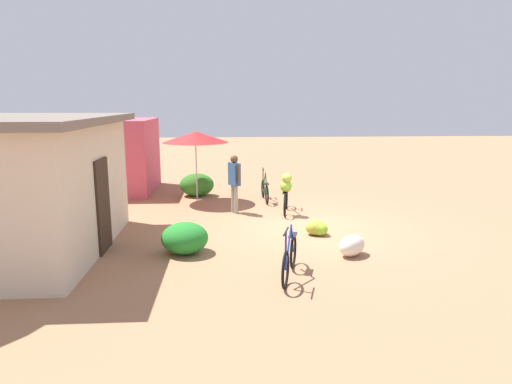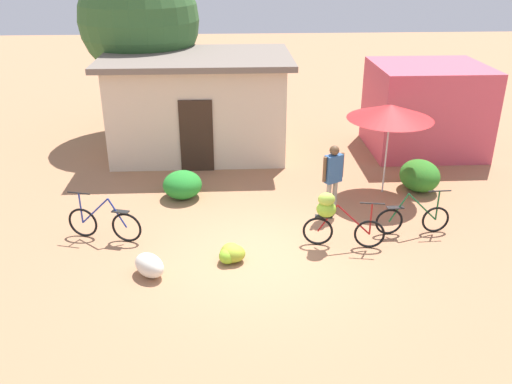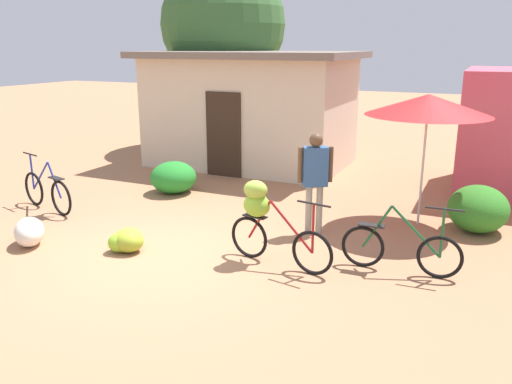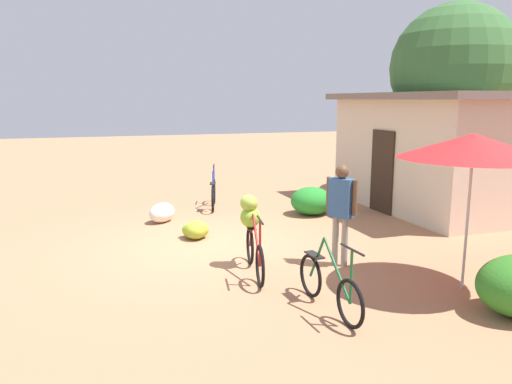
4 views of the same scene
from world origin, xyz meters
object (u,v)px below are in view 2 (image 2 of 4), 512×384
Objects in this scene: building_low at (198,104)px; bicycle_leftmost at (104,224)px; bicycle_center_loaded at (413,219)px; bicycle_near_pile at (333,216)px; banana_pile_on_ground at (231,253)px; market_umbrella at (390,112)px; produce_sack at (149,265)px; tree_behind_building at (139,20)px; shop_pink at (426,108)px; person_vendor at (333,173)px.

building_low is 5.72m from bicycle_leftmost.
bicycle_leftmost is at bearing 179.22° from bicycle_center_loaded.
banana_pile_on_ground is (-2.10, -0.49, -0.53)m from bicycle_near_pile.
building_low reaches higher than bicycle_center_loaded.
building_low is 5.77m from market_umbrella.
bicycle_leftmost is 2.32× the size of produce_sack.
market_umbrella is at bearing -38.03° from tree_behind_building.
tree_behind_building is at bearing 107.82° from banana_pile_on_ground.
banana_pile_on_ground is 0.89× the size of produce_sack.
shop_pink is 0.59× the size of tree_behind_building.
tree_behind_building reaches higher than banana_pile_on_ground.
market_umbrella reaches higher than banana_pile_on_ground.
building_low is 2.37× the size of market_umbrella.
shop_pink reaches higher than bicycle_near_pile.
shop_pink reaches higher than person_vendor.
produce_sack is (-5.43, -3.58, -1.87)m from market_umbrella.
market_umbrella is (6.54, -5.11, -1.52)m from tree_behind_building.
tree_behind_building is at bearing 121.49° from bicycle_near_pile.
shop_pink is at bearing 69.63° from bicycle_center_loaded.
tree_behind_building reaches higher than market_umbrella.
shop_pink is at bearing -1.28° from building_low.
shop_pink reaches higher than banana_pile_on_ground.
market_umbrella reaches higher than bicycle_leftmost.
building_low is 3.38m from tree_behind_building.
building_low is at bearing 97.73° from banana_pile_on_ground.
bicycle_center_loaded is (1.83, 0.45, -0.36)m from bicycle_near_pile.
tree_behind_building is 3.36× the size of bicycle_leftmost.
building_low is 6.75m from shop_pink.
building_low reaches higher than bicycle_near_pile.
person_vendor is (5.00, -6.30, -2.57)m from tree_behind_building.
person_vendor is (-3.54, -4.24, -0.25)m from shop_pink.
produce_sack is at bearing -146.62° from market_umbrella.
bicycle_near_pile is at bearing -123.95° from market_umbrella.
bicycle_center_loaded is 2.64× the size of banana_pile_on_ground.
bicycle_leftmost is 0.96× the size of person_vendor.
bicycle_near_pile is (4.76, -0.54, 0.34)m from bicycle_leftmost.
bicycle_leftmost is 6.60m from bicycle_center_loaded.
produce_sack reaches higher than banana_pile_on_ground.
tree_behind_building is 8.79× the size of banana_pile_on_ground.
person_vendor reaches higher than bicycle_near_pile.
person_vendor reaches higher than produce_sack.
shop_pink is 5.69m from bicycle_center_loaded.
banana_pile_on_ground is (-3.88, -3.14, -1.92)m from market_umbrella.
banana_pile_on_ground is at bearing 15.66° from produce_sack.
tree_behind_building reaches higher than bicycle_center_loaded.
building_low reaches higher than shop_pink.
shop_pink is (6.75, -0.15, -0.18)m from building_low.
produce_sack is (1.11, -8.69, -3.39)m from tree_behind_building.
bicycle_center_loaded is at bearing -32.47° from person_vendor.
bicycle_center_loaded is (4.80, -5.41, -1.12)m from building_low.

